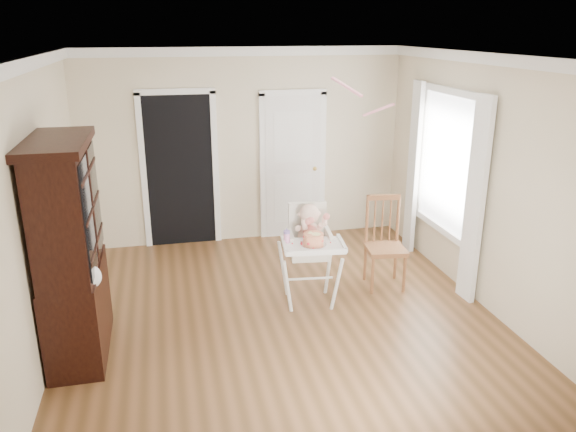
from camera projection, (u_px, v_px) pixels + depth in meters
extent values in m
plane|color=brown|center=(282.00, 319.00, 5.97)|extent=(5.00, 5.00, 0.00)
plane|color=white|center=(281.00, 56.00, 5.11)|extent=(5.00, 5.00, 0.00)
plane|color=beige|center=(244.00, 147.00, 7.85)|extent=(4.50, 0.00, 4.50)
plane|color=beige|center=(38.00, 213.00, 5.07)|extent=(0.00, 5.00, 5.00)
plane|color=beige|center=(486.00, 184.00, 6.01)|extent=(0.00, 5.00, 5.00)
cube|color=black|center=(180.00, 172.00, 7.74)|extent=(0.90, 0.03, 2.10)
cube|color=white|center=(144.00, 174.00, 7.63)|extent=(0.08, 0.05, 2.18)
cube|color=white|center=(216.00, 170.00, 7.84)|extent=(0.08, 0.05, 2.18)
cube|color=white|center=(175.00, 91.00, 7.39)|extent=(1.06, 0.05, 0.08)
cube|color=white|center=(293.00, 168.00, 8.08)|extent=(0.80, 0.05, 2.05)
cube|color=white|center=(263.00, 169.00, 7.99)|extent=(0.08, 0.05, 2.13)
cube|color=white|center=(322.00, 166.00, 8.17)|extent=(0.08, 0.05, 2.13)
sphere|color=gold|center=(315.00, 169.00, 8.12)|extent=(0.06, 0.06, 0.06)
cube|color=white|center=(449.00, 163.00, 6.73)|extent=(0.02, 1.20, 1.60)
cube|color=white|center=(454.00, 92.00, 6.46)|extent=(0.06, 1.36, 0.08)
cube|color=white|center=(475.00, 202.00, 6.07)|extent=(0.08, 0.28, 2.30)
cube|color=white|center=(413.00, 168.00, 7.51)|extent=(0.08, 0.28, 2.30)
cylinder|color=white|center=(288.00, 288.00, 5.99)|extent=(0.14, 0.13, 0.66)
cylinder|color=white|center=(337.00, 285.00, 6.05)|extent=(0.12, 0.15, 0.66)
cylinder|color=white|center=(283.00, 269.00, 6.45)|extent=(0.12, 0.15, 0.66)
cylinder|color=white|center=(329.00, 267.00, 6.51)|extent=(0.14, 0.13, 0.66)
cylinder|color=white|center=(310.00, 279.00, 6.19)|extent=(0.51, 0.09, 0.03)
cube|color=beige|center=(309.00, 252.00, 6.15)|extent=(0.46, 0.44, 0.09)
cube|color=beige|center=(290.00, 241.00, 6.09)|extent=(0.09, 0.38, 0.20)
cube|color=beige|center=(329.00, 240.00, 6.13)|extent=(0.09, 0.38, 0.20)
cube|color=beige|center=(307.00, 223.00, 6.24)|extent=(0.43, 0.11, 0.49)
cube|color=white|center=(313.00, 246.00, 5.85)|extent=(0.67, 0.51, 0.03)
cube|color=white|center=(316.00, 252.00, 5.64)|extent=(0.62, 0.10, 0.04)
ellipsoid|color=beige|center=(309.00, 236.00, 6.13)|extent=(0.27, 0.23, 0.32)
sphere|color=beige|center=(309.00, 214.00, 6.05)|extent=(0.24, 0.24, 0.22)
sphere|color=red|center=(310.00, 233.00, 6.04)|extent=(0.16, 0.16, 0.16)
sphere|color=red|center=(308.00, 221.00, 5.97)|extent=(0.08, 0.08, 0.08)
sphere|color=red|center=(326.00, 217.00, 5.98)|extent=(0.07, 0.07, 0.07)
cylinder|color=silver|center=(313.00, 244.00, 5.84)|extent=(0.27, 0.27, 0.01)
cylinder|color=red|center=(314.00, 239.00, 5.82)|extent=(0.21, 0.21, 0.12)
cylinder|color=#F2E08C|center=(316.00, 235.00, 5.78)|extent=(0.09, 0.09, 0.02)
cylinder|color=#F294CC|center=(287.00, 238.00, 5.88)|extent=(0.06, 0.06, 0.10)
cylinder|color=#8366B2|center=(287.00, 232.00, 5.86)|extent=(0.07, 0.07, 0.03)
cone|color=#8366B2|center=(287.00, 229.00, 5.85)|extent=(0.02, 0.02, 0.04)
cube|color=black|center=(78.00, 310.00, 5.26)|extent=(0.48, 1.14, 0.86)
cube|color=black|center=(65.00, 209.00, 4.94)|extent=(0.44, 1.14, 1.14)
cube|color=black|center=(89.00, 217.00, 4.72)|extent=(0.02, 0.49, 1.00)
cube|color=black|center=(95.00, 198.00, 5.25)|extent=(0.02, 0.49, 1.00)
cube|color=black|center=(56.00, 143.00, 4.75)|extent=(0.51, 1.22, 0.08)
ellipsoid|color=white|center=(90.00, 277.00, 4.84)|extent=(0.19, 0.15, 0.21)
cube|color=brown|center=(385.00, 249.00, 6.59)|extent=(0.49, 0.49, 0.05)
cylinder|color=brown|center=(373.00, 275.00, 6.47)|extent=(0.04, 0.04, 0.47)
cylinder|color=brown|center=(404.00, 273.00, 6.50)|extent=(0.04, 0.04, 0.47)
cylinder|color=brown|center=(365.00, 262.00, 6.82)|extent=(0.04, 0.04, 0.47)
cylinder|color=brown|center=(395.00, 261.00, 6.86)|extent=(0.04, 0.04, 0.47)
cylinder|color=brown|center=(367.00, 220.00, 6.66)|extent=(0.04, 0.04, 0.61)
cylinder|color=brown|center=(398.00, 219.00, 6.69)|extent=(0.04, 0.04, 0.61)
cube|color=brown|center=(384.00, 197.00, 6.59)|extent=(0.40, 0.09, 0.06)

